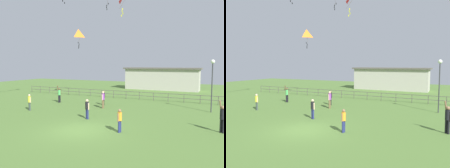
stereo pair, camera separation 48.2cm
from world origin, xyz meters
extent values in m
plane|color=#517533|center=(0.00, 0.00, 0.00)|extent=(80.00, 80.00, 0.00)
cylinder|color=#38383D|center=(7.52, 9.70, 2.19)|extent=(0.10, 0.10, 4.38)
sphere|color=white|center=(7.52, 9.70, 4.53)|extent=(0.36, 0.36, 0.36)
cylinder|color=navy|center=(-1.25, 2.84, 0.40)|extent=(0.14, 0.14, 0.79)
cylinder|color=navy|center=(-1.11, 2.78, 0.40)|extent=(0.14, 0.14, 0.79)
cylinder|color=black|center=(-1.18, 2.81, 1.08)|extent=(0.29, 0.29, 0.56)
sphere|color=beige|center=(-1.18, 2.81, 1.46)|extent=(0.21, 0.21, 0.21)
cylinder|color=beige|center=(-1.36, 2.88, 1.04)|extent=(0.09, 0.09, 0.53)
cylinder|color=beige|center=(-1.00, 2.74, 1.04)|extent=(0.09, 0.09, 0.53)
cylinder|color=black|center=(8.31, 3.38, 0.44)|extent=(0.15, 0.15, 0.88)
cylinder|color=black|center=(8.45, 3.29, 0.44)|extent=(0.15, 0.15, 0.88)
cylinder|color=black|center=(8.38, 3.34, 1.18)|extent=(0.32, 0.32, 0.62)
sphere|color=#8C6647|center=(8.38, 3.34, 1.61)|extent=(0.23, 0.23, 0.23)
cylinder|color=#8C6647|center=(8.23, 3.50, 1.73)|extent=(0.21, 0.24, 0.59)
cylinder|color=navy|center=(2.54, 0.75, 0.38)|extent=(0.13, 0.13, 0.76)
cylinder|color=navy|center=(2.51, 0.60, 0.38)|extent=(0.13, 0.13, 0.76)
cylinder|color=orange|center=(2.52, 0.67, 1.03)|extent=(0.28, 0.28, 0.54)
sphere|color=#8C6647|center=(2.52, 0.67, 1.40)|extent=(0.20, 0.20, 0.20)
cylinder|color=#8C6647|center=(2.56, 0.85, 0.99)|extent=(0.08, 0.08, 0.51)
cylinder|color=#8C6647|center=(2.49, 0.49, 0.99)|extent=(0.08, 0.08, 0.51)
cylinder|color=black|center=(-8.12, 8.08, 0.41)|extent=(0.14, 0.14, 0.83)
cylinder|color=black|center=(-8.09, 8.23, 0.41)|extent=(0.14, 0.14, 0.83)
cylinder|color=#4CB259|center=(-8.10, 8.15, 1.12)|extent=(0.30, 0.30, 0.58)
sphere|color=brown|center=(-8.10, 8.15, 1.52)|extent=(0.22, 0.22, 0.22)
cylinder|color=brown|center=(-8.19, 7.97, 1.64)|extent=(0.20, 0.13, 0.56)
cylinder|color=brown|center=(-8.06, 8.35, 1.08)|extent=(0.09, 0.09, 0.55)
cylinder|color=#3F4C47|center=(-7.83, 3.40, 0.39)|extent=(0.13, 0.13, 0.77)
cylinder|color=#3F4C47|center=(-7.70, 3.34, 0.39)|extent=(0.13, 0.13, 0.77)
cylinder|color=gold|center=(-7.76, 3.37, 1.05)|extent=(0.28, 0.28, 0.55)
sphere|color=beige|center=(-7.76, 3.37, 1.42)|extent=(0.21, 0.21, 0.21)
cylinder|color=beige|center=(-7.94, 3.44, 1.01)|extent=(0.08, 0.08, 0.52)
cylinder|color=beige|center=(-7.59, 3.30, 1.01)|extent=(0.08, 0.08, 0.52)
cylinder|color=black|center=(-2.81, 8.75, 0.38)|extent=(0.13, 0.13, 0.76)
cylinder|color=black|center=(-2.86, 8.89, 0.38)|extent=(0.13, 0.13, 0.76)
cylinder|color=black|center=(-2.83, 8.82, 1.03)|extent=(0.28, 0.28, 0.54)
sphere|color=#8C6647|center=(-2.83, 8.82, 1.40)|extent=(0.20, 0.20, 0.20)
cylinder|color=#8C6647|center=(-2.78, 8.64, 1.00)|extent=(0.08, 0.08, 0.51)
cylinder|color=#8C6647|center=(-2.89, 9.00, 1.00)|extent=(0.08, 0.08, 0.51)
cylinder|color=brown|center=(-2.10, 7.32, 0.42)|extent=(0.14, 0.14, 0.84)
cylinder|color=brown|center=(-2.09, 7.15, 0.42)|extent=(0.14, 0.14, 0.84)
cylinder|color=purple|center=(-2.09, 7.23, 1.14)|extent=(0.31, 0.31, 0.60)
sphere|color=beige|center=(-2.09, 7.23, 1.55)|extent=(0.23, 0.23, 0.23)
cylinder|color=beige|center=(-2.11, 7.44, 1.11)|extent=(0.09, 0.09, 0.57)
cylinder|color=beige|center=(-2.08, 7.03, 1.11)|extent=(0.09, 0.09, 0.57)
cube|color=black|center=(-7.77, 8.65, 11.22)|extent=(0.11, 0.03, 0.21)
cube|color=black|center=(-7.60, 8.74, 11.00)|extent=(0.10, 0.04, 0.21)
cube|color=black|center=(-4.26, 12.83, 11.49)|extent=(0.09, 0.04, 0.20)
cube|color=black|center=(-4.42, 12.75, 11.27)|extent=(0.10, 0.04, 0.21)
cube|color=black|center=(-4.45, 12.74, 11.05)|extent=(0.10, 0.04, 0.20)
cube|color=black|center=(-4.41, 12.76, 10.83)|extent=(0.08, 0.03, 0.20)
cylinder|color=#4C381E|center=(-1.30, 10.18, 10.54)|extent=(0.67, 0.22, 1.01)
cube|color=yellow|center=(-1.31, 10.17, 10.00)|extent=(0.09, 0.05, 0.20)
cube|color=yellow|center=(-1.34, 10.16, 9.78)|extent=(0.10, 0.04, 0.21)
cube|color=yellow|center=(-1.27, 10.19, 9.56)|extent=(0.11, 0.04, 0.21)
cube|color=yellow|center=(-1.39, 10.13, 9.34)|extent=(0.11, 0.03, 0.21)
pyramid|color=orange|center=(-8.91, 13.33, 8.23)|extent=(1.17, 1.20, 1.14)
cylinder|color=#4C381E|center=(-8.69, 13.13, 7.66)|extent=(0.47, 0.42, 1.14)
cube|color=black|center=(-8.78, 13.08, 7.09)|extent=(0.08, 0.02, 0.20)
cube|color=black|center=(-8.67, 13.14, 6.87)|extent=(0.10, 0.02, 0.21)
cube|color=black|center=(-8.71, 13.12, 6.65)|extent=(0.10, 0.03, 0.21)
cube|color=black|center=(-8.72, 13.11, 6.43)|extent=(0.09, 0.03, 0.20)
cylinder|color=#4C4742|center=(-17.97, 14.00, 0.47)|extent=(0.06, 0.06, 0.95)
cylinder|color=#4C4742|center=(-16.28, 14.00, 0.47)|extent=(0.06, 0.06, 0.95)
cylinder|color=#4C4742|center=(-14.52, 14.00, 0.47)|extent=(0.06, 0.06, 0.95)
cylinder|color=#4C4742|center=(-12.77, 14.00, 0.47)|extent=(0.06, 0.06, 0.95)
cylinder|color=#4C4742|center=(-11.09, 14.00, 0.47)|extent=(0.06, 0.06, 0.95)
cylinder|color=#4C4742|center=(-9.33, 14.00, 0.47)|extent=(0.06, 0.06, 0.95)
cylinder|color=#4C4742|center=(-7.58, 14.00, 0.47)|extent=(0.06, 0.06, 0.95)
cylinder|color=#4C4742|center=(-5.84, 14.00, 0.47)|extent=(0.06, 0.06, 0.95)
cylinder|color=#4C4742|center=(-4.09, 14.00, 0.47)|extent=(0.06, 0.06, 0.95)
cylinder|color=#4C4742|center=(-2.37, 14.00, 0.47)|extent=(0.06, 0.06, 0.95)
cylinder|color=#4C4742|center=(-0.64, 14.00, 0.47)|extent=(0.06, 0.06, 0.95)
cylinder|color=#4C4742|center=(1.10, 14.00, 0.47)|extent=(0.06, 0.06, 0.95)
cylinder|color=#4C4742|center=(2.83, 14.00, 0.47)|extent=(0.06, 0.06, 0.95)
cylinder|color=#4C4742|center=(4.59, 14.00, 0.47)|extent=(0.06, 0.06, 0.95)
cylinder|color=#4C4742|center=(6.28, 14.00, 0.47)|extent=(0.06, 0.06, 0.95)
cylinder|color=#4C4742|center=(8.06, 14.00, 0.47)|extent=(0.06, 0.06, 0.95)
cube|color=#4C4742|center=(0.00, 14.00, 0.91)|extent=(36.00, 0.05, 0.05)
cube|color=#4C4742|center=(0.00, 14.00, 0.47)|extent=(36.00, 0.05, 0.05)
cube|color=#B7B2A3|center=(-0.75, 26.00, 1.73)|extent=(12.01, 3.11, 3.46)
cube|color=#59544C|center=(-0.75, 26.00, 3.58)|extent=(12.61, 3.71, 0.24)
camera|label=1|loc=(8.16, -12.33, 4.32)|focal=36.76mm
camera|label=2|loc=(8.59, -12.12, 4.32)|focal=36.76mm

